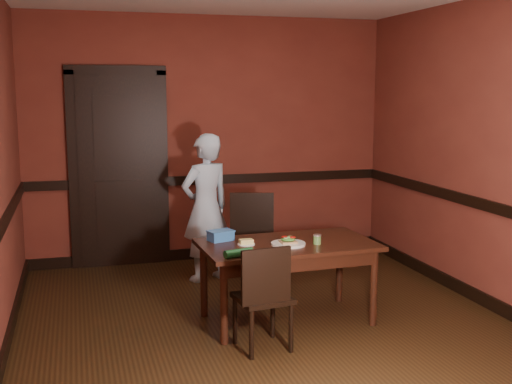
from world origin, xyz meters
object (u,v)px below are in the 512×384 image
sandwich_plate (288,243)px  sauce_jar (317,239)px  food_tub (221,235)px  cheese_saucer (246,243)px  dining_table (287,282)px  chair_near (263,296)px  person (206,208)px  chair_far (263,243)px

sandwich_plate → sauce_jar: (0.23, -0.04, 0.02)m
sandwich_plate → food_tub: (-0.49, 0.30, 0.02)m
cheese_saucer → food_tub: 0.26m
dining_table → chair_near: size_ratio=1.77×
sauce_jar → sandwich_plate: bearing=171.3°
dining_table → person: bearing=104.8°
chair_near → cheese_saucer: 0.59m
sandwich_plate → food_tub: bearing=148.8°
dining_table → sauce_jar: bearing=-29.9°
sauce_jar → cheese_saucer: size_ratio=0.56×
chair_near → sauce_jar: size_ratio=10.16×
sandwich_plate → sauce_jar: bearing=-8.7°
cheese_saucer → chair_far: bearing=65.4°
chair_near → cheese_saucer: size_ratio=5.66×
chair_near → person: 1.85m
dining_table → food_tub: 0.67m
chair_near → person: (-0.05, 1.82, 0.34)m
food_tub → sauce_jar: bearing=-41.9°
sauce_jar → food_tub: (-0.72, 0.33, 0.00)m
dining_table → person: person is taller
chair_far → food_tub: 0.89m
dining_table → food_tub: food_tub is taller
dining_table → sandwich_plate: (-0.02, -0.08, 0.35)m
chair_far → sandwich_plate: (-0.07, -0.95, 0.23)m
dining_table → cheese_saucer: 0.49m
person → food_tub: (-0.10, -1.10, -0.03)m
chair_far → sandwich_plate: chair_far is taller
dining_table → sandwich_plate: 0.36m
person → sauce_jar: person is taller
chair_far → chair_near: bearing=-89.6°
cheese_saucer → food_tub: bearing=130.3°
sandwich_plate → person: bearing=105.6°
chair_far → sauce_jar: size_ratio=11.55×
chair_far → chair_near: 1.43m
sauce_jar → cheese_saucer: (-0.56, 0.14, -0.02)m
chair_near → food_tub: bearing=-85.8°
person → sauce_jar: size_ratio=18.71×
person → dining_table: bearing=86.1°
dining_table → sauce_jar: (0.22, -0.11, 0.37)m
person → sauce_jar: (0.63, -1.44, -0.03)m
person → sandwich_plate: size_ratio=5.33×
dining_table → sauce_jar: sauce_jar is taller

